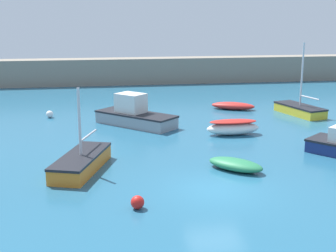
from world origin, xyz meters
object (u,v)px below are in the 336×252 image
Objects in this scene: sailboat_twin_hulled at (81,162)px; sailboat_tall_mast at (300,109)px; rowboat_blue_near at (233,106)px; rowboat_white_midwater at (235,165)px; mooring_buoy_white at (50,114)px; mooring_buoy_red at (137,202)px; motorboat_grey_hull at (135,115)px; rowboat_with_red_cover at (233,127)px.

sailboat_tall_mast is (16.35, 10.77, -0.02)m from sailboat_twin_hulled.
rowboat_blue_near is 1.25× the size of rowboat_white_midwater.
mooring_buoy_red is at bearing -74.79° from mooring_buoy_white.
mooring_buoy_white is at bearing 69.58° from sailboat_tall_mast.
sailboat_twin_hulled reaches higher than rowboat_blue_near.
rowboat_white_midwater is (4.06, -10.45, -0.44)m from motorboat_grey_hull.
sailboat_twin_hulled is at bearing -78.57° from mooring_buoy_white.
mooring_buoy_red is at bearing 81.39° from rowboat_white_midwater.
rowboat_white_midwater is (7.53, -1.16, -0.15)m from sailboat_twin_hulled.
sailboat_tall_mast is 10.44× the size of mooring_buoy_white.
mooring_buoy_red is (-14.07, -15.90, -0.15)m from sailboat_tall_mast.
sailboat_tall_mast is (4.47, -2.80, 0.12)m from rowboat_blue_near.
mooring_buoy_white is (-18.93, 1.97, -0.16)m from sailboat_tall_mast.
rowboat_with_red_cover is at bearing -30.43° from mooring_buoy_white.
sailboat_tall_mast is at bearing -6.79° from rowboat_blue_near.
mooring_buoy_red is at bearing 42.93° from sailboat_twin_hulled.
sailboat_tall_mast is at bearing 51.83° from motorboat_grey_hull.
rowboat_blue_near is (11.89, 13.57, -0.14)m from sailboat_twin_hulled.
mooring_buoy_white is (-12.05, 7.08, -0.23)m from rowboat_with_red_cover.
mooring_buoy_white is (-14.46, -0.83, -0.03)m from rowboat_blue_near.
sailboat_tall_mast is 10.05× the size of mooring_buoy_red.
rowboat_blue_near is at bearing 62.80° from mooring_buoy_red.
motorboat_grey_hull is 1.91× the size of rowboat_white_midwater.
motorboat_grey_hull is at bearing 85.24° from mooring_buoy_red.
mooring_buoy_red is (-5.25, -3.96, -0.01)m from rowboat_white_midwater.
sailboat_twin_hulled reaches higher than motorboat_grey_hull.
motorboat_grey_hull is 10.74× the size of mooring_buoy_white.
mooring_buoy_red reaches higher than mooring_buoy_white.
rowboat_white_midwater is at bearing -81.19° from rowboat_blue_near.
sailboat_twin_hulled is 0.93× the size of sailboat_tall_mast.
motorboat_grey_hull is 1.64× the size of rowboat_with_red_cover.
sailboat_twin_hulled is at bearing 35.63° from rowboat_white_midwater.
rowboat_blue_near is at bearing 43.47° from sailboat_tall_mast.
rowboat_blue_near reaches higher than mooring_buoy_red.
mooring_buoy_white is at bearing -164.53° from motorboat_grey_hull.
mooring_buoy_white is at bearing 105.21° from mooring_buoy_red.
rowboat_with_red_cover is (-6.88, -5.11, 0.07)m from sailboat_tall_mast.
rowboat_blue_near is 6.77× the size of mooring_buoy_red.
rowboat_with_red_cover is at bearing 14.11° from motorboat_grey_hull.
mooring_buoy_red is at bearing -49.53° from motorboat_grey_hull.
sailboat_twin_hulled is at bearing 114.01° from mooring_buoy_red.
sailboat_twin_hulled is at bearing -105.95° from rowboat_blue_near.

